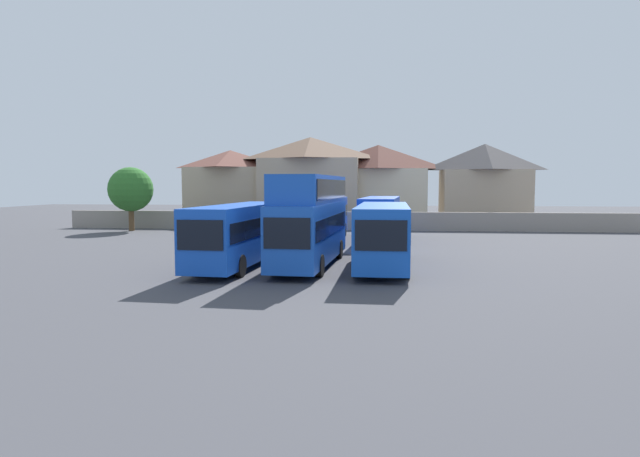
% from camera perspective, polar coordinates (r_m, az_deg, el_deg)
% --- Properties ---
extents(ground, '(140.00, 140.00, 0.00)m').
position_cam_1_polar(ground, '(48.17, 1.91, -0.77)').
color(ground, '#424247').
extents(depot_boundary_wall, '(56.00, 0.50, 1.80)m').
position_cam_1_polar(depot_boundary_wall, '(54.35, 2.41, 0.79)').
color(depot_boundary_wall, gray).
rests_on(depot_boundary_wall, ground).
extents(bus_1, '(3.19, 11.72, 3.37)m').
position_cam_1_polar(bus_1, '(30.58, -8.17, -0.26)').
color(bus_1, blue).
rests_on(bus_1, ground).
extents(bus_2, '(3.16, 11.36, 4.95)m').
position_cam_1_polar(bus_2, '(30.29, -0.96, 1.37)').
color(bus_2, blue).
rests_on(bus_2, ground).
extents(bus_3, '(2.87, 10.77, 3.38)m').
position_cam_1_polar(bus_3, '(29.80, 6.50, -0.36)').
color(bus_3, blue).
rests_on(bus_3, ground).
extents(bus_4, '(2.61, 12.06, 4.76)m').
position_cam_1_polar(bus_4, '(44.34, -2.18, 2.25)').
color(bus_4, blue).
rests_on(bus_4, ground).
extents(bus_5, '(2.63, 11.89, 3.35)m').
position_cam_1_polar(bus_5, '(44.60, 0.75, 1.27)').
color(bus_5, blue).
rests_on(bus_5, ground).
extents(bus_6, '(3.34, 10.77, 3.46)m').
position_cam_1_polar(bus_6, '(43.85, 6.24, 1.26)').
color(bus_6, blue).
rests_on(bus_6, ground).
extents(house_terrace_left, '(9.44, 8.20, 8.46)m').
position_cam_1_polar(house_terrace_left, '(66.00, -9.18, 4.36)').
color(house_terrace_left, tan).
rests_on(house_terrace_left, ground).
extents(house_terrace_centre, '(11.46, 7.34, 9.78)m').
position_cam_1_polar(house_terrace_centre, '(62.85, -1.00, 5.02)').
color(house_terrace_centre, tan).
rests_on(house_terrace_centre, ground).
extents(house_terrace_right, '(11.24, 6.54, 8.95)m').
position_cam_1_polar(house_terrace_right, '(63.78, 5.99, 4.62)').
color(house_terrace_right, beige).
rests_on(house_terrace_right, ground).
extents(house_terrace_far_right, '(9.80, 6.62, 8.97)m').
position_cam_1_polar(house_terrace_far_right, '(64.71, 16.53, 4.47)').
color(house_terrace_far_right, tan).
rests_on(house_terrace_far_right, ground).
extents(tree_left_of_lot, '(4.26, 4.26, 6.13)m').
position_cam_1_polar(tree_left_of_lot, '(56.41, -18.90, 3.81)').
color(tree_left_of_lot, brown).
rests_on(tree_left_of_lot, ground).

